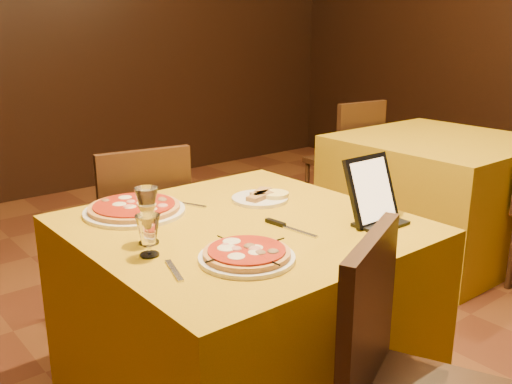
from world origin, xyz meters
TOP-DOWN VIEW (x-y plane):
  - floor at (0.00, 0.00)m, footprint 6.00×7.00m
  - wall_back at (0.00, 3.50)m, footprint 6.00×0.01m
  - main_table at (-0.59, 0.18)m, footprint 1.10×1.10m
  - side_table at (1.33, 0.64)m, footprint 1.10×1.10m
  - chair_main_far at (-0.59, 1.02)m, footprint 0.54×0.54m
  - chair_side_far at (1.33, 1.45)m, footprint 0.47×0.47m
  - pizza_near at (-0.79, -0.09)m, footprint 0.29×0.29m
  - pizza_far at (-0.84, 0.52)m, footprint 0.38×0.38m
  - cutlet_dish at (-0.37, 0.35)m, footprint 0.23×0.23m
  - wine_glass at (-0.95, 0.22)m, footprint 0.07×0.07m
  - water_glass at (-1.00, 0.12)m, footprint 0.07×0.07m
  - tablet at (-0.23, -0.10)m, footprint 0.21×0.10m
  - knife at (-0.50, 0.01)m, footprint 0.04×0.20m
  - fork_near at (-1.00, -0.02)m, footprint 0.06×0.15m
  - fork_far at (-0.63, 0.47)m, footprint 0.08×0.15m

SIDE VIEW (x-z plane):
  - floor at x=0.00m, z-range -0.01..0.00m
  - main_table at x=-0.59m, z-range 0.00..0.75m
  - side_table at x=1.33m, z-range 0.00..0.75m
  - chair_main_far at x=-0.59m, z-range 0.00..0.91m
  - chair_side_far at x=1.33m, z-range 0.00..0.91m
  - knife at x=-0.50m, z-range 0.75..0.76m
  - fork_near at x=-1.00m, z-range 0.75..0.76m
  - fork_far at x=-0.63m, z-range 0.75..0.76m
  - cutlet_dish at x=-0.37m, z-range 0.75..0.78m
  - pizza_far at x=-0.84m, z-range 0.75..0.78m
  - pizza_near at x=-0.79m, z-range 0.75..0.78m
  - water_glass at x=-1.00m, z-range 0.75..0.88m
  - wine_glass at x=-0.95m, z-range 0.75..0.94m
  - tablet at x=-0.23m, z-range 0.75..0.99m
  - wall_back at x=0.00m, z-range 0.00..2.80m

